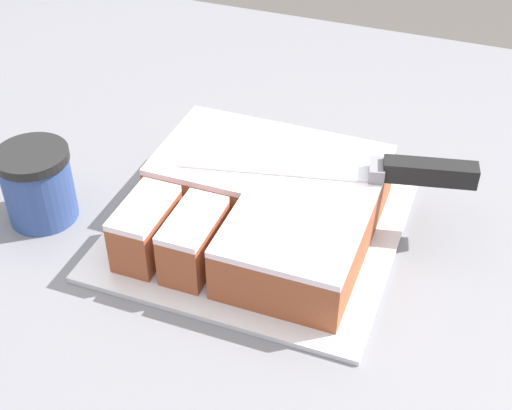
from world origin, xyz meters
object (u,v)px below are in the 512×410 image
at_px(coffee_cup, 38,185).
at_px(knife, 386,171).
at_px(cake_board, 256,229).
at_px(cake, 261,204).

bearing_deg(coffee_cup, knife, 17.69).
distance_m(cake_board, knife, 0.15).
relative_size(knife, coffee_cup, 3.58).
xyz_separation_m(cake, coffee_cup, (-0.24, -0.06, 0.01)).
xyz_separation_m(knife, coffee_cup, (-0.35, -0.11, -0.03)).
height_order(cake_board, cake, cake).
height_order(knife, coffee_cup, knife).
bearing_deg(cake_board, cake, 43.22).
relative_size(cake, knife, 0.80).
xyz_separation_m(cake_board, knife, (0.12, 0.06, 0.07)).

